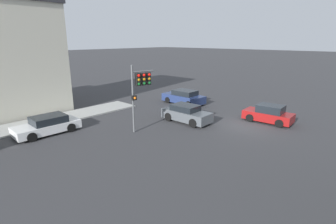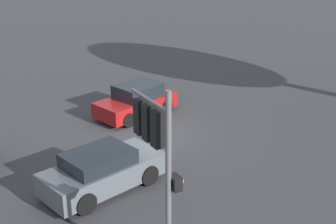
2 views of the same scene
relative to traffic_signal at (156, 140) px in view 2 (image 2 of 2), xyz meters
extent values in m
plane|color=#333335|center=(-5.19, -6.48, -3.53)|extent=(300.00, 300.00, 0.00)
cylinder|color=#515456|center=(0.17, 0.60, -1.06)|extent=(0.14, 0.14, 4.95)
cylinder|color=#515456|center=(-0.01, -0.25, 0.92)|extent=(0.46, 1.73, 0.10)
cube|color=black|center=(0.08, 0.18, 0.37)|extent=(0.36, 0.36, 0.90)
sphere|color=red|center=(-0.10, 0.22, 0.67)|extent=(0.20, 0.20, 0.20)
sphere|color=#99660F|center=(-0.10, 0.22, 0.37)|extent=(0.20, 0.20, 0.20)
sphere|color=#0F511E|center=(-0.10, 0.22, 0.07)|extent=(0.20, 0.20, 0.20)
cube|color=black|center=(-0.01, -0.25, 0.37)|extent=(0.36, 0.36, 0.90)
sphere|color=red|center=(-0.19, -0.21, 0.67)|extent=(0.20, 0.20, 0.20)
sphere|color=#99660F|center=(-0.19, -0.21, 0.37)|extent=(0.20, 0.20, 0.20)
sphere|color=#0F511E|center=(-0.19, -0.21, 0.07)|extent=(0.20, 0.20, 0.20)
cube|color=black|center=(-0.10, -0.68, 0.37)|extent=(0.36, 0.36, 0.90)
sphere|color=red|center=(-0.29, -0.64, 0.67)|extent=(0.20, 0.20, 0.20)
sphere|color=#99660F|center=(-0.29, -0.64, 0.37)|extent=(0.20, 0.20, 0.20)
sphere|color=#0F511E|center=(-0.29, -0.64, 0.07)|extent=(0.20, 0.20, 0.20)
cube|color=black|center=(0.00, 0.64, -0.88)|extent=(0.29, 0.39, 0.35)
sphere|color=orange|center=(-0.14, 0.67, -0.88)|extent=(0.18, 0.18, 0.18)
cube|color=maroon|center=(-6.13, -8.53, -3.00)|extent=(3.94, 1.96, 0.70)
cube|color=black|center=(-6.29, -8.54, -2.35)|extent=(2.09, 1.64, 0.61)
cylinder|color=black|center=(-4.99, -7.65, -3.20)|extent=(0.67, 0.26, 0.66)
cylinder|color=black|center=(-4.90, -9.27, -3.20)|extent=(0.67, 0.26, 0.66)
cylinder|color=black|center=(-7.37, -7.78, -3.20)|extent=(0.67, 0.26, 0.66)
cylinder|color=black|center=(-7.28, -9.41, -3.20)|extent=(0.67, 0.26, 0.66)
cube|color=#4C5156|center=(-1.12, -4.02, -2.95)|extent=(4.18, 1.84, 0.77)
cube|color=black|center=(-0.96, -4.02, -2.33)|extent=(2.18, 1.60, 0.47)
cylinder|color=black|center=(-2.40, -4.87, -3.17)|extent=(0.72, 0.23, 0.72)
cylinder|color=black|center=(-2.42, -3.21, -3.17)|extent=(0.72, 0.23, 0.72)
cylinder|color=black|center=(0.18, -4.83, -3.17)|extent=(0.72, 0.23, 0.72)
cylinder|color=black|center=(0.15, -3.17, -3.17)|extent=(0.72, 0.23, 0.72)
camera|label=1|loc=(-14.14, 12.42, 3.16)|focal=28.00mm
camera|label=2|loc=(6.56, 7.56, 4.63)|focal=50.00mm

